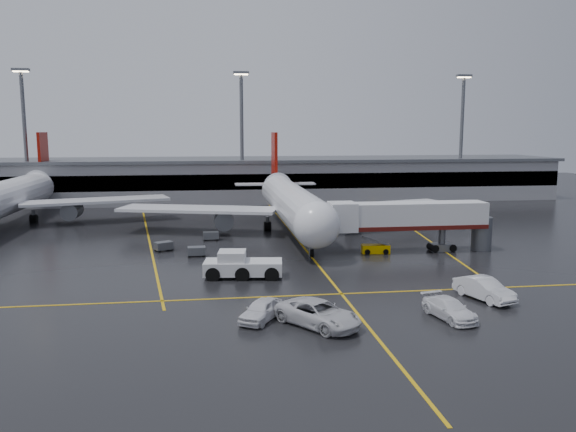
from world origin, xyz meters
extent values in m
plane|color=black|center=(0.00, 0.00, 0.00)|extent=(220.00, 220.00, 0.00)
cube|color=gold|center=(0.00, 0.00, 0.01)|extent=(0.25, 90.00, 0.02)
cube|color=gold|center=(0.00, -22.00, 0.01)|extent=(60.00, 0.25, 0.02)
cube|color=gold|center=(-20.00, 10.00, 0.01)|extent=(9.99, 69.35, 0.02)
cube|color=gold|center=(18.00, 10.00, 0.01)|extent=(7.57, 69.64, 0.02)
cube|color=gray|center=(0.00, 48.00, 4.00)|extent=(120.00, 18.00, 8.00)
cube|color=black|center=(0.00, 39.20, 4.50)|extent=(120.00, 0.40, 3.00)
cube|color=#595B60|center=(0.00, 48.00, 8.30)|extent=(122.00, 19.00, 0.60)
cylinder|color=#595B60|center=(-45.00, 42.00, 12.50)|extent=(0.70, 0.70, 25.00)
cube|color=#595B60|center=(-45.00, 42.00, 25.20)|extent=(3.00, 1.20, 0.50)
cube|color=#FFE5B2|center=(-45.00, 42.00, 24.90)|extent=(2.60, 0.90, 0.20)
cylinder|color=#595B60|center=(-5.00, 42.00, 12.50)|extent=(0.70, 0.70, 25.00)
cube|color=#595B60|center=(-5.00, 42.00, 25.20)|extent=(3.00, 1.20, 0.50)
cube|color=#FFE5B2|center=(-5.00, 42.00, 24.90)|extent=(2.60, 0.90, 0.20)
cylinder|color=#595B60|center=(40.00, 42.00, 12.50)|extent=(0.70, 0.70, 25.00)
cube|color=#595B60|center=(40.00, 42.00, 25.20)|extent=(3.00, 1.20, 0.50)
cube|color=#FFE5B2|center=(40.00, 42.00, 24.90)|extent=(2.60, 0.90, 0.20)
cylinder|color=silver|center=(0.00, 8.00, 4.20)|extent=(5.20, 36.00, 5.20)
sphere|color=silver|center=(0.00, -10.00, 4.20)|extent=(5.20, 5.20, 5.20)
cone|color=silver|center=(0.00, 29.00, 4.80)|extent=(4.94, 8.00, 4.94)
cube|color=#8C0D03|center=(0.00, 30.00, 9.70)|extent=(0.50, 5.50, 8.50)
cube|color=silver|center=(0.00, 29.00, 5.00)|extent=(14.00, 3.00, 0.25)
cube|color=silver|center=(-13.00, 10.00, 3.40)|extent=(22.80, 11.83, 0.40)
cube|color=silver|center=(13.00, 10.00, 3.40)|extent=(22.80, 11.83, 0.40)
cylinder|color=#595B60|center=(-9.50, 9.00, 2.00)|extent=(2.60, 4.50, 2.60)
cylinder|color=#595B60|center=(9.50, 9.00, 2.00)|extent=(2.60, 4.50, 2.60)
cylinder|color=#595B60|center=(0.00, -7.00, 1.00)|extent=(0.56, 0.56, 2.00)
cylinder|color=#595B60|center=(-3.20, 11.00, 1.00)|extent=(0.56, 0.56, 2.00)
cylinder|color=#595B60|center=(3.20, 11.00, 1.00)|extent=(0.56, 0.56, 2.00)
cylinder|color=black|center=(0.00, -7.00, 0.45)|extent=(0.40, 1.10, 1.10)
cylinder|color=black|center=(-3.20, 11.00, 0.55)|extent=(1.00, 1.40, 1.40)
cylinder|color=black|center=(3.20, 11.00, 0.55)|extent=(1.00, 1.40, 1.40)
cylinder|color=silver|center=(-42.00, 20.00, 4.20)|extent=(5.20, 36.00, 5.20)
cone|color=silver|center=(-42.00, 41.00, 4.80)|extent=(4.94, 8.00, 4.94)
cube|color=#8C0D03|center=(-42.00, 42.00, 9.70)|extent=(0.50, 5.50, 8.50)
cube|color=silver|center=(-42.00, 41.00, 5.00)|extent=(14.00, 3.00, 0.25)
cube|color=silver|center=(-29.00, 22.00, 3.40)|extent=(22.80, 11.83, 0.40)
cylinder|color=#595B60|center=(-32.50, 21.00, 2.00)|extent=(2.60, 4.50, 2.60)
cylinder|color=#595B60|center=(-38.80, 23.00, 1.00)|extent=(0.56, 0.56, 2.00)
cylinder|color=black|center=(-38.80, 23.00, 0.55)|extent=(1.00, 1.40, 1.40)
cube|color=silver|center=(12.00, -6.00, 4.40)|extent=(18.00, 3.20, 3.00)
cube|color=#4B0F0B|center=(12.00, -6.00, 3.10)|extent=(18.00, 3.30, 0.50)
cube|color=silver|center=(3.80, -6.00, 4.40)|extent=(3.00, 3.40, 3.30)
cylinder|color=#595B60|center=(16.00, -6.00, 1.50)|extent=(0.80, 0.80, 3.00)
cube|color=#595B60|center=(16.00, -6.00, 0.45)|extent=(2.60, 1.60, 0.90)
cylinder|color=#595B60|center=(21.00, -6.00, 2.00)|extent=(2.40, 2.40, 4.00)
cylinder|color=black|center=(14.90, -6.00, 0.45)|extent=(0.90, 1.80, 0.90)
cylinder|color=black|center=(17.10, -6.00, 0.45)|extent=(0.90, 1.80, 0.90)
cube|color=silver|center=(-8.23, -14.96, 0.98)|extent=(7.92, 3.96, 1.30)
cube|color=silver|center=(-9.30, -14.82, 2.06)|extent=(2.91, 2.91, 1.09)
cube|color=black|center=(-9.30, -14.82, 2.06)|extent=(2.62, 2.62, 0.98)
cylinder|color=black|center=(-11.03, -14.61, 0.60)|extent=(1.80, 3.41, 1.41)
cylinder|color=black|center=(-8.23, -14.96, 0.60)|extent=(1.80, 3.41, 1.41)
cylinder|color=black|center=(-5.43, -15.31, 0.60)|extent=(1.80, 3.41, 1.41)
cube|color=#EDB200|center=(7.86, -6.03, 0.50)|extent=(3.37, 1.70, 0.99)
cube|color=#595B60|center=(7.86, -6.03, 1.44)|extent=(3.20, 1.15, 1.13)
cylinder|color=black|center=(6.78, -5.91, 0.27)|extent=(0.80, 1.59, 0.63)
cylinder|color=black|center=(8.93, -6.15, 0.27)|extent=(0.80, 1.59, 0.63)
imported|color=silver|center=(-3.58, -29.85, 0.94)|extent=(6.62, 7.30, 1.89)
imported|color=white|center=(6.68, -29.58, 0.77)|extent=(3.21, 5.63, 1.54)
imported|color=silver|center=(11.64, -25.30, 0.94)|extent=(3.65, 6.05, 1.88)
imported|color=silver|center=(-7.64, -28.03, 0.81)|extent=(4.15, 5.05, 1.62)
cube|color=#595B60|center=(-12.98, -4.94, 0.65)|extent=(2.05, 1.38, 0.90)
cylinder|color=black|center=(-13.76, -5.47, 0.18)|extent=(0.40, 0.20, 0.40)
cylinder|color=black|center=(-12.16, -5.41, 0.18)|extent=(0.40, 0.20, 0.40)
cylinder|color=black|center=(-13.80, -4.47, 0.18)|extent=(0.40, 0.20, 0.40)
cylinder|color=black|center=(-12.20, -4.41, 0.18)|extent=(0.40, 0.20, 0.40)
cube|color=#595B60|center=(-16.95, -1.45, 0.65)|extent=(2.38, 2.09, 0.90)
cylinder|color=black|center=(-17.42, -2.27, 0.18)|extent=(0.40, 0.20, 0.40)
cylinder|color=black|center=(-16.01, -1.52, 0.18)|extent=(0.40, 0.20, 0.40)
cylinder|color=black|center=(-17.89, -1.38, 0.18)|extent=(0.40, 0.20, 0.40)
cylinder|color=black|center=(-16.48, -0.63, 0.18)|extent=(0.40, 0.20, 0.40)
cube|color=#595B60|center=(-11.33, 4.55, 0.65)|extent=(2.07, 1.40, 0.90)
cylinder|color=black|center=(-12.10, 4.01, 0.18)|extent=(0.40, 0.20, 0.40)
cylinder|color=black|center=(-10.51, 4.10, 0.18)|extent=(0.40, 0.20, 0.40)
cylinder|color=black|center=(-12.16, 5.01, 0.18)|extent=(0.40, 0.20, 0.40)
cylinder|color=black|center=(-10.56, 5.10, 0.18)|extent=(0.40, 0.20, 0.40)
camera|label=1|loc=(-11.28, -69.21, 14.27)|focal=35.33mm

